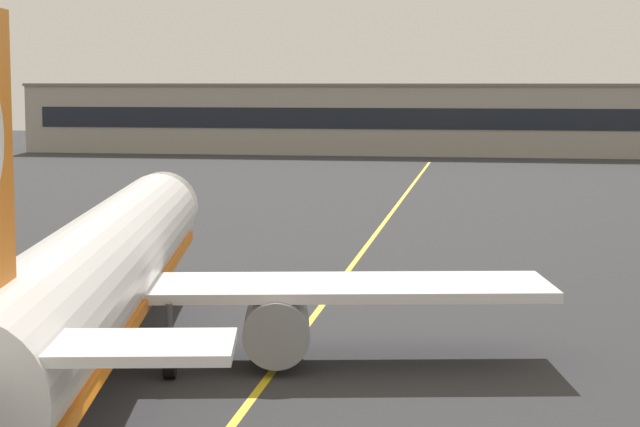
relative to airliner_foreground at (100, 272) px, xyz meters
The scene contains 4 objects.
taxiway_centreline 18.92m from the airliner_foreground, 72.86° to the left, with size 0.30×180.00×0.01m, color yellow.
airliner_foreground is the anchor object (origin of this frame).
safety_cone_by_nose_gear 15.73m from the airliner_foreground, 86.01° to the left, with size 0.44×0.44×0.55m.
terminal_building 124.24m from the airliner_foreground, 85.64° to the left, with size 130.70×12.40×9.71m.
Camera 1 is at (9.41, -26.72, 10.01)m, focal length 66.43 mm.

